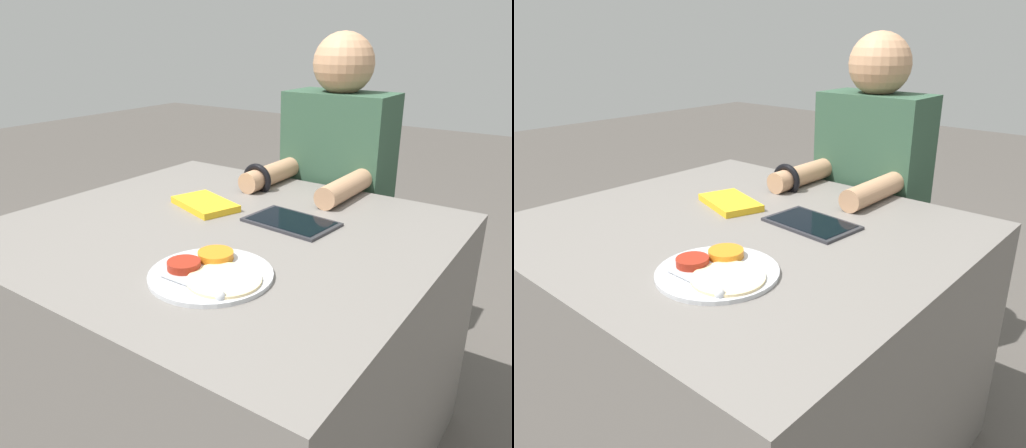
{
  "view_description": "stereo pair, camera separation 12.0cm",
  "coord_description": "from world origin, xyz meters",
  "views": [
    {
      "loc": [
        0.8,
        -0.97,
        1.21
      ],
      "look_at": [
        0.16,
        -0.05,
        0.78
      ],
      "focal_mm": 35.0,
      "sensor_mm": 36.0,
      "label": 1
    },
    {
      "loc": [
        0.9,
        -0.9,
        1.21
      ],
      "look_at": [
        0.16,
        -0.05,
        0.78
      ],
      "focal_mm": 35.0,
      "sensor_mm": 36.0,
      "label": 2
    }
  ],
  "objects": [
    {
      "name": "dining_table",
      "position": [
        0.0,
        0.0,
        0.36
      ],
      "size": [
        1.14,
        1.05,
        0.72
      ],
      "color": "slate",
      "rests_on": "ground_plane"
    },
    {
      "name": "red_notebook",
      "position": [
        -0.14,
        0.1,
        0.73
      ],
      "size": [
        0.23,
        0.18,
        0.02
      ],
      "color": "silver",
      "rests_on": "dining_table"
    },
    {
      "name": "ground_plane",
      "position": [
        0.0,
        0.0,
        0.0
      ],
      "size": [
        12.0,
        12.0,
        0.0
      ],
      "primitive_type": "plane",
      "color": "#4C4742"
    },
    {
      "name": "person_diner",
      "position": [
        0.02,
        0.64,
        0.58
      ],
      "size": [
        0.38,
        0.48,
        1.22
      ],
      "color": "black",
      "rests_on": "ground_plane"
    },
    {
      "name": "tablet_device",
      "position": [
        0.14,
        0.13,
        0.72
      ],
      "size": [
        0.25,
        0.17,
        0.01
      ],
      "color": "#28282D",
      "rests_on": "dining_table"
    },
    {
      "name": "thali_tray",
      "position": [
        0.17,
        -0.24,
        0.73
      ],
      "size": [
        0.27,
        0.27,
        0.03
      ],
      "color": "#B7BABF",
      "rests_on": "dining_table"
    }
  ]
}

